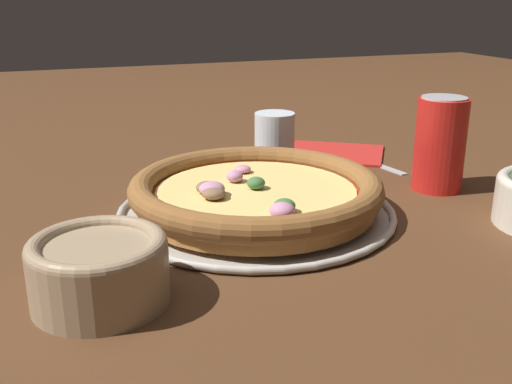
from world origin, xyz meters
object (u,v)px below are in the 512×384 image
at_px(pizza_tray, 256,211).
at_px(drinking_cup, 275,138).
at_px(bowl_near, 99,268).
at_px(fork, 363,159).
at_px(beverage_can, 440,144).
at_px(pizza, 256,192).
at_px(napkin, 335,152).

relative_size(pizza_tray, drinking_cup, 4.24).
distance_m(pizza_tray, drinking_cup, 0.23).
xyz_separation_m(bowl_near, fork, (0.44, 0.31, -0.03)).
bearing_deg(fork, beverage_can, 177.19).
xyz_separation_m(drinking_cup, fork, (0.14, -0.04, -0.04)).
distance_m(pizza_tray, fork, 0.29).
relative_size(pizza, drinking_cup, 3.84).
relative_size(pizza, beverage_can, 2.40).
distance_m(pizza_tray, bowl_near, 0.25).
xyz_separation_m(pizza_tray, fork, (0.24, 0.16, -0.00)).
height_order(pizza_tray, pizza, pizza).
bearing_deg(beverage_can, pizza_tray, -178.49).
distance_m(pizza, bowl_near, 0.25).
xyz_separation_m(bowl_near, drinking_cup, (0.30, 0.35, 0.01)).
distance_m(napkin, fork, 0.05).
distance_m(drinking_cup, fork, 0.15).
distance_m(pizza, beverage_can, 0.26).
bearing_deg(pizza_tray, napkin, 44.33).
bearing_deg(napkin, pizza, -135.68).
relative_size(napkin, fork, 1.22).
height_order(pizza, bowl_near, bowl_near).
bearing_deg(pizza_tray, bowl_near, -143.19).
relative_size(bowl_near, fork, 0.73).
xyz_separation_m(pizza_tray, napkin, (0.22, 0.21, -0.00)).
height_order(drinking_cup, fork, drinking_cup).
distance_m(pizza_tray, pizza, 0.02).
xyz_separation_m(napkin, beverage_can, (0.04, -0.21, 0.06)).
height_order(pizza_tray, fork, pizza_tray).
bearing_deg(napkin, bowl_near, -139.05).
xyz_separation_m(fork, beverage_can, (0.02, -0.16, 0.06)).
bearing_deg(drinking_cup, fork, -15.89).
relative_size(pizza, napkin, 1.51).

